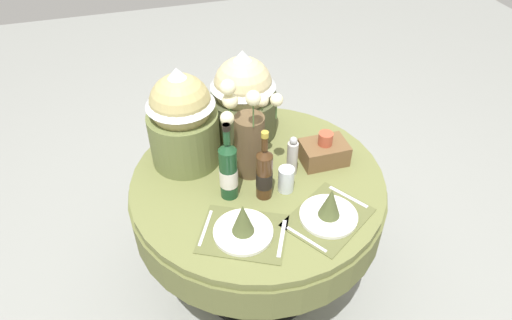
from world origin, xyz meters
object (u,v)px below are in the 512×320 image
object	(u,v)px
dining_table	(258,199)
wine_bottle_centre	(264,173)
flower_vase	(248,137)
wine_bottle_left	(228,170)
tumbler_near_left	(286,179)
gift_tub_back_left	(182,114)
woven_basket_side_right	(324,151)
place_setting_left	(243,226)
place_setting_right	(329,210)
gift_tub_back_centre	(243,92)
pepper_mill	(292,157)

from	to	relation	value
dining_table	wine_bottle_centre	bearing A→B (deg)	-93.28
flower_vase	wine_bottle_left	bearing A→B (deg)	-135.04
wine_bottle_left	tumbler_near_left	xyz separation A→B (m)	(0.25, -0.04, -0.08)
wine_bottle_centre	tumbler_near_left	xyz separation A→B (m)	(0.10, 0.01, -0.07)
gift_tub_back_left	woven_basket_side_right	distance (m)	0.68
place_setting_left	flower_vase	xyz separation A→B (m)	(0.12, 0.35, 0.16)
place_setting_right	wine_bottle_left	size ratio (longest dim) A/B	1.14
tumbler_near_left	place_setting_left	bearing A→B (deg)	-141.75
place_setting_left	gift_tub_back_left	xyz separation A→B (m)	(-0.13, 0.53, 0.21)
place_setting_right	place_setting_left	bearing A→B (deg)	177.37
dining_table	woven_basket_side_right	xyz separation A→B (m)	(0.33, 0.02, 0.20)
tumbler_near_left	woven_basket_side_right	world-z (taller)	woven_basket_side_right
place_setting_right	flower_vase	xyz separation A→B (m)	(-0.24, 0.37, 0.16)
gift_tub_back_centre	woven_basket_side_right	world-z (taller)	gift_tub_back_centre
dining_table	place_setting_left	bearing A→B (deg)	-116.41
wine_bottle_centre	gift_tub_back_centre	world-z (taller)	gift_tub_back_centre
place_setting_left	tumbler_near_left	world-z (taller)	place_setting_left
flower_vase	woven_basket_side_right	bearing A→B (deg)	-4.00
dining_table	wine_bottle_left	xyz separation A→B (m)	(-0.15, -0.07, 0.28)
dining_table	place_setting_right	bearing A→B (deg)	-56.94
dining_table	wine_bottle_centre	xyz separation A→B (m)	(-0.01, -0.12, 0.27)
place_setting_left	tumbler_near_left	bearing A→B (deg)	38.25
dining_table	tumbler_near_left	size ratio (longest dim) A/B	9.95
place_setting_right	woven_basket_side_right	distance (m)	0.37
place_setting_right	gift_tub_back_centre	world-z (taller)	gift_tub_back_centre
woven_basket_side_right	gift_tub_back_centre	bearing A→B (deg)	131.16
place_setting_left	tumbler_near_left	size ratio (longest dim) A/B	3.55
place_setting_right	gift_tub_back_centre	size ratio (longest dim) A/B	0.95
dining_table	place_setting_right	distance (m)	0.43
wine_bottle_centre	pepper_mill	world-z (taller)	wine_bottle_centre
wine_bottle_left	wine_bottle_centre	distance (m)	0.15
flower_vase	wine_bottle_left	xyz separation A→B (m)	(-0.12, -0.12, -0.06)
dining_table	wine_bottle_left	bearing A→B (deg)	-154.34
dining_table	flower_vase	size ratio (longest dim) A/B	2.40
place_setting_left	place_setting_right	bearing A→B (deg)	-2.63
dining_table	tumbler_near_left	distance (m)	0.25
wine_bottle_left	gift_tub_back_centre	xyz separation A→B (m)	(0.18, 0.44, 0.09)
wine_bottle_left	flower_vase	bearing A→B (deg)	44.96
wine_bottle_centre	tumbler_near_left	size ratio (longest dim) A/B	2.89
dining_table	place_setting_right	world-z (taller)	place_setting_right
wine_bottle_centre	woven_basket_side_right	xyz separation A→B (m)	(0.34, 0.14, -0.07)
place_setting_left	gift_tub_back_centre	world-z (taller)	gift_tub_back_centre
wine_bottle_left	tumbler_near_left	world-z (taller)	wine_bottle_left
flower_vase	gift_tub_back_centre	distance (m)	0.32
place_setting_left	woven_basket_side_right	world-z (taller)	woven_basket_side_right
wine_bottle_left	woven_basket_side_right	distance (m)	0.50
dining_table	wine_bottle_centre	world-z (taller)	wine_bottle_centre
tumbler_near_left	gift_tub_back_left	xyz separation A→B (m)	(-0.38, 0.33, 0.20)
dining_table	gift_tub_back_centre	xyz separation A→B (m)	(0.03, 0.36, 0.37)
place_setting_right	wine_bottle_centre	distance (m)	0.31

